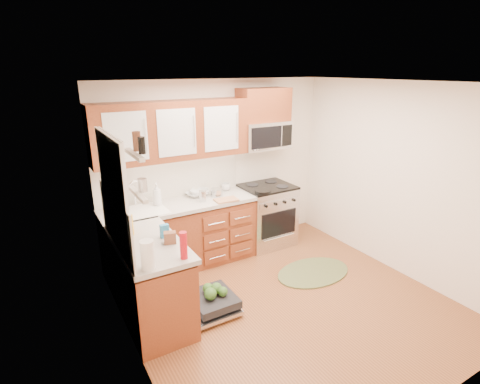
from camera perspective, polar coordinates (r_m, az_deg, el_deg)
floor at (r=4.66m, az=7.05°, el=-16.28°), size 3.50×3.50×0.00m
ceiling at (r=3.84m, az=8.56°, el=16.12°), size 3.50×3.50×0.00m
wall_back at (r=5.50m, az=-3.51°, el=3.73°), size 3.50×0.04×2.50m
wall_front at (r=3.04m, az=28.78°, el=-11.36°), size 3.50×0.04×2.50m
wall_left at (r=3.37m, az=-16.71°, el=-6.83°), size 0.04×3.50×2.50m
wall_right at (r=5.30m, az=22.87°, el=1.73°), size 0.04×3.50×2.50m
base_cabinet_back at (r=5.24m, az=-8.95°, el=-6.82°), size 2.05×0.60×0.85m
base_cabinet_left at (r=4.27m, az=-13.48°, el=-13.43°), size 0.60×1.25×0.85m
countertop_back at (r=5.05m, az=-9.18°, el=-1.99°), size 2.07×0.64×0.05m
countertop_left at (r=4.04m, az=-13.85°, el=-7.66°), size 0.64×1.27×0.05m
backsplash_back at (r=5.22m, az=-10.54°, el=2.19°), size 2.05×0.02×0.57m
backsplash_left at (r=3.86m, az=-18.38°, el=-4.35°), size 0.02×1.25×0.57m
upper_cabinets at (r=4.93m, az=-10.34°, el=9.19°), size 2.05×0.35×0.75m
cabinet_over_mw at (r=5.53m, az=3.61°, el=13.15°), size 0.76×0.35×0.47m
range at (r=5.81m, az=4.08°, el=-3.51°), size 0.76×0.64×0.95m
microwave at (r=5.57m, az=3.66°, el=8.66°), size 0.76×0.38×0.40m
sink at (r=4.92m, az=-14.73°, el=-4.19°), size 0.62×0.50×0.26m
dishwasher at (r=4.44m, az=-4.65°, el=-16.59°), size 0.70×0.60×0.20m
window at (r=3.72m, az=-18.82°, el=0.36°), size 0.03×1.05×1.05m
window_blind at (r=3.64m, az=-18.97°, el=5.36°), size 0.02×0.96×0.40m
shelf_upper at (r=2.80m, az=-15.82°, el=5.50°), size 0.04×0.40×0.03m
shelf_lower at (r=2.87m, az=-15.30°, el=-0.33°), size 0.04×0.40×0.03m
rug at (r=5.27m, az=11.11°, el=-11.91°), size 1.25×1.04×0.02m
skillet at (r=5.31m, az=3.48°, el=0.07°), size 0.25×0.25×0.04m
stock_pot at (r=5.26m, az=-3.56°, el=-0.05°), size 0.22×0.22×0.11m
cutting_board at (r=5.08m, az=-2.11°, el=-1.21°), size 0.32×0.22×0.02m
canister at (r=5.04m, az=-5.73°, el=-0.66°), size 0.11×0.11×0.15m
paper_towel_roll at (r=3.46m, az=-13.91°, el=-9.29°), size 0.15×0.15×0.28m
mustard_bottle at (r=4.19m, az=-16.41°, el=-4.87°), size 0.09×0.09×0.23m
red_bottle at (r=3.58m, az=-8.60°, el=-8.04°), size 0.09×0.09×0.27m
wooden_box at (r=3.93m, az=-10.63°, el=-6.85°), size 0.14×0.12×0.12m
blue_carton at (r=4.06m, az=-11.43°, el=-5.84°), size 0.09×0.06×0.14m
bowl_a at (r=5.27m, az=-6.83°, el=-0.35°), size 0.30×0.30×0.06m
bowl_b at (r=5.30m, az=-6.16°, el=-0.09°), size 0.31×0.31×0.09m
cup at (r=5.49m, az=-2.19°, el=0.79°), size 0.18×0.18×0.11m
soap_bottle_a at (r=4.98m, az=-12.54°, el=-0.36°), size 0.14×0.14×0.30m
soap_bottle_b at (r=4.37m, az=-16.91°, el=-4.13°), size 0.12×0.12×0.20m
soap_bottle_c at (r=4.24m, az=-17.52°, el=-5.19°), size 0.16×0.16×0.16m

